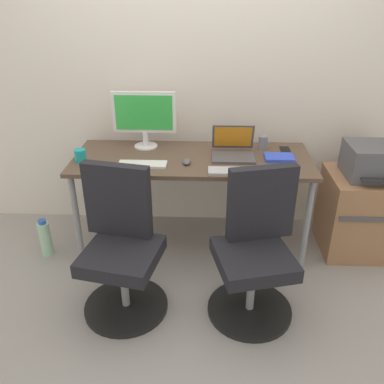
{
  "coord_description": "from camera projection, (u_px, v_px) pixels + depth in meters",
  "views": [
    {
      "loc": [
        0.11,
        -2.76,
        1.88
      ],
      "look_at": [
        0.0,
        -0.05,
        0.49
      ],
      "focal_mm": 37.81,
      "sensor_mm": 36.0,
      "label": 1
    }
  ],
  "objects": [
    {
      "name": "back_wall",
      "position": [
        194.0,
        70.0,
        3.1
      ],
      "size": [
        4.4,
        0.04,
        2.6
      ],
      "primitive_type": "cube",
      "color": "silver",
      "rests_on": "ground"
    },
    {
      "name": "side_cabinet",
      "position": [
        361.0,
        213.0,
        3.11
      ],
      "size": [
        0.57,
        0.51,
        0.63
      ],
      "color": "#996B47",
      "rests_on": "ground"
    },
    {
      "name": "mouse_by_monitor",
      "position": [
        187.0,
        162.0,
        2.86
      ],
      "size": [
        0.06,
        0.1,
        0.03
      ],
      "primitive_type": "ellipsoid",
      "color": "#515156",
      "rests_on": "desk"
    },
    {
      "name": "office_chair_right",
      "position": [
        255.0,
        252.0,
        2.48
      ],
      "size": [
        0.54,
        0.54,
        0.94
      ],
      "color": "black",
      "rests_on": "ground"
    },
    {
      "name": "open_laptop",
      "position": [
        233.0,
        149.0,
        2.98
      ],
      "size": [
        0.31,
        0.3,
        0.22
      ],
      "color": "#4C4C51",
      "rests_on": "desk"
    },
    {
      "name": "phone_near_monitor",
      "position": [
        285.0,
        150.0,
        3.09
      ],
      "size": [
        0.07,
        0.14,
        0.01
      ],
      "primitive_type": "cube",
      "color": "black",
      "rests_on": "desk"
    },
    {
      "name": "water_bottle_on_floor",
      "position": [
        45.0,
        238.0,
        3.11
      ],
      "size": [
        0.09,
        0.09,
        0.31
      ],
      "color": "#A5D8B2",
      "rests_on": "ground"
    },
    {
      "name": "mouse_by_laptop",
      "position": [
        292.0,
        172.0,
        2.7
      ],
      "size": [
        0.06,
        0.1,
        0.03
      ],
      "primitive_type": "ellipsoid",
      "color": "#2D2D2D",
      "rests_on": "desk"
    },
    {
      "name": "printer",
      "position": [
        373.0,
        161.0,
        2.91
      ],
      "size": [
        0.38,
        0.4,
        0.24
      ],
      "color": "#515156",
      "rests_on": "side_cabinet"
    },
    {
      "name": "keyboard_by_monitor",
      "position": [
        142.0,
        164.0,
        2.84
      ],
      "size": [
        0.34,
        0.12,
        0.02
      ],
      "primitive_type": "cube",
      "color": "silver",
      "rests_on": "desk"
    },
    {
      "name": "office_chair_left",
      "position": [
        121.0,
        249.0,
        2.51
      ],
      "size": [
        0.54,
        0.54,
        0.94
      ],
      "color": "black",
      "rests_on": "ground"
    },
    {
      "name": "ground_plane",
      "position": [
        192.0,
        242.0,
        3.32
      ],
      "size": [
        5.28,
        5.28,
        0.0
      ],
      "primitive_type": "plane",
      "color": "gray"
    },
    {
      "name": "notebook",
      "position": [
        279.0,
        158.0,
        2.93
      ],
      "size": [
        0.21,
        0.15,
        0.03
      ],
      "primitive_type": "cube",
      "color": "blue",
      "rests_on": "desk"
    },
    {
      "name": "desktop_monitor",
      "position": [
        144.0,
        116.0,
        3.05
      ],
      "size": [
        0.48,
        0.18,
        0.43
      ],
      "color": "silver",
      "rests_on": "desk"
    },
    {
      "name": "keyboard_by_laptop",
      "position": [
        233.0,
        171.0,
        2.73
      ],
      "size": [
        0.34,
        0.12,
        0.02
      ],
      "primitive_type": "cube",
      "color": "#B7B7B7",
      "rests_on": "desk"
    },
    {
      "name": "pen_cup",
      "position": [
        263.0,
        142.0,
        3.1
      ],
      "size": [
        0.07,
        0.07,
        0.1
      ],
      "primitive_type": "cylinder",
      "color": "slate",
      "rests_on": "desk"
    },
    {
      "name": "coffee_mug",
      "position": [
        80.0,
        156.0,
        2.88
      ],
      "size": [
        0.08,
        0.08,
        0.09
      ],
      "primitive_type": "cylinder",
      "color": "teal",
      "rests_on": "desk"
    },
    {
      "name": "desk",
      "position": [
        192.0,
        165.0,
        3.01
      ],
      "size": [
        1.75,
        0.68,
        0.75
      ],
      "color": "brown",
      "rests_on": "ground"
    }
  ]
}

